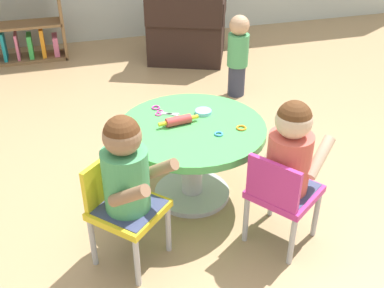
{
  "coord_description": "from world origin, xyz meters",
  "views": [
    {
      "loc": [
        -0.63,
        -2.09,
        1.69
      ],
      "look_at": [
        0.0,
        0.0,
        0.35
      ],
      "focal_mm": 43.32,
      "sensor_mm": 36.0,
      "label": 1
    }
  ],
  "objects": [
    {
      "name": "craft_scissors",
      "position": [
        -0.11,
        0.18,
        0.47
      ],
      "size": [
        0.14,
        0.11,
        0.01
      ],
      "color": "silver",
      "rests_on": "craft_table"
    },
    {
      "name": "armchair_dark",
      "position": [
        0.6,
        2.15,
        0.31
      ],
      "size": [
        0.93,
        0.94,
        0.85
      ],
      "color": "black",
      "rests_on": "ground"
    },
    {
      "name": "cookie_cutter_0",
      "position": [
        -0.14,
        0.26,
        0.47
      ],
      "size": [
        0.05,
        0.05,
        0.01
      ],
      "primitive_type": "torus",
      "color": "#D83FA5",
      "rests_on": "craft_table"
    },
    {
      "name": "cookie_cutter_1",
      "position": [
        0.11,
        -0.13,
        0.47
      ],
      "size": [
        0.05,
        0.05,
        0.01
      ],
      "primitive_type": "torus",
      "color": "#3F99D8",
      "rests_on": "craft_table"
    },
    {
      "name": "rolling_pin",
      "position": [
        -0.07,
        0.03,
        0.49
      ],
      "size": [
        0.23,
        0.07,
        0.05
      ],
      "color": "#D83F3F",
      "rests_on": "craft_table"
    },
    {
      "name": "seated_child_left",
      "position": [
        -0.42,
        -0.4,
        0.53
      ],
      "size": [
        0.43,
        0.44,
        0.51
      ],
      "color": "#3F4772",
      "rests_on": "ground"
    },
    {
      "name": "craft_table",
      "position": [
        0.0,
        0.0,
        0.34
      ],
      "size": [
        0.81,
        0.81,
        0.47
      ],
      "color": "silver",
      "rests_on": "ground"
    },
    {
      "name": "seated_child_right",
      "position": [
        0.34,
        -0.48,
        0.53
      ],
      "size": [
        0.44,
        0.42,
        0.51
      ],
      "color": "#3F4772",
      "rests_on": "ground"
    },
    {
      "name": "bookshelf_low",
      "position": [
        -1.0,
        2.55,
        0.3
      ],
      "size": [
        0.93,
        0.28,
        0.7
      ],
      "color": "olive",
      "rests_on": "ground"
    },
    {
      "name": "child_chair_right",
      "position": [
        0.3,
        -0.5,
        0.31
      ],
      "size": [
        0.42,
        0.42,
        0.54
      ],
      "color": "#B7B7BC",
      "rests_on": "ground"
    },
    {
      "name": "ground_plane",
      "position": [
        0.0,
        0.0,
        0.0
      ],
      "size": [
        10.0,
        10.0,
        0.0
      ],
      "primitive_type": "plane",
      "color": "tan"
    },
    {
      "name": "child_chair_left",
      "position": [
        -0.45,
        -0.37,
        0.31
      ],
      "size": [
        0.42,
        0.42,
        0.54
      ],
      "color": "#B7B7BC",
      "rests_on": "ground"
    },
    {
      "name": "cookie_cutter_2",
      "position": [
        0.24,
        -0.11,
        0.47
      ],
      "size": [
        0.06,
        0.06,
        0.01
      ],
      "primitive_type": "torus",
      "color": "orange",
      "rests_on": "craft_table"
    },
    {
      "name": "playdough_blob_0",
      "position": [
        0.1,
        0.12,
        0.48
      ],
      "size": [
        0.09,
        0.09,
        0.02
      ],
      "primitive_type": "cylinder",
      "color": "#8CCCF2",
      "rests_on": "craft_table"
    },
    {
      "name": "toddler_standing",
      "position": [
        0.75,
        1.21,
        0.36
      ],
      "size": [
        0.17,
        0.17,
        0.67
      ],
      "color": "#33384C",
      "rests_on": "ground"
    }
  ]
}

